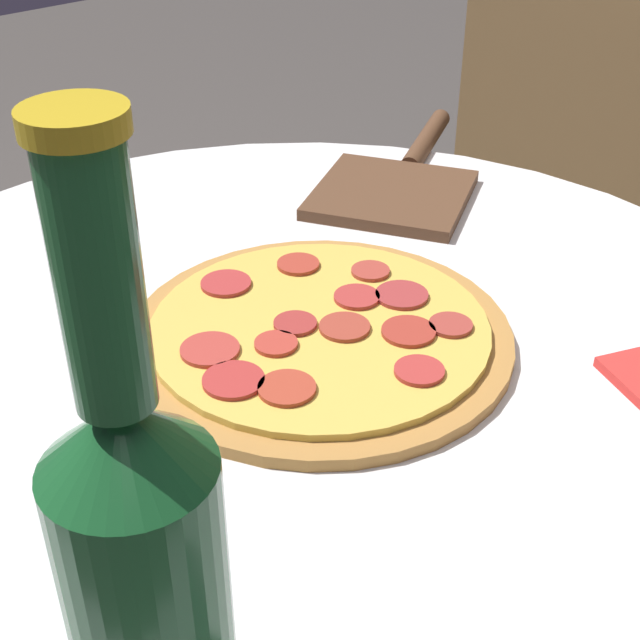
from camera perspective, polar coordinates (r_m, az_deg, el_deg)
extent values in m
cylinder|color=white|center=(0.68, -1.74, -3.11)|extent=(0.86, 0.86, 0.02)
cylinder|color=#B77F3D|center=(0.69, 0.00, -1.05)|extent=(0.30, 0.30, 0.01)
cylinder|color=#E0BC4C|center=(0.68, 0.00, -0.49)|extent=(0.26, 0.26, 0.01)
cylinder|color=#A4322D|center=(0.68, -1.60, -0.23)|extent=(0.03, 0.03, 0.00)
cylinder|color=#A73C32|center=(0.69, 8.36, -0.32)|extent=(0.03, 0.03, 0.00)
cylinder|color=#B83531|center=(0.63, 6.38, -3.25)|extent=(0.04, 0.04, 0.00)
cylinder|color=#A93528|center=(0.67, 5.69, -0.73)|extent=(0.04, 0.04, 0.00)
cylinder|color=#A73D2D|center=(0.68, 1.58, -0.46)|extent=(0.04, 0.04, 0.00)
cylinder|color=#AD3E32|center=(0.75, 3.25, 3.14)|extent=(0.03, 0.03, 0.00)
cylinder|color=#B83A2D|center=(0.66, -2.71, -1.61)|extent=(0.03, 0.03, 0.00)
cylinder|color=#B23E29|center=(0.61, -2.14, -4.38)|extent=(0.04, 0.04, 0.00)
cylinder|color=#B73B32|center=(0.66, -7.06, -1.89)|extent=(0.04, 0.04, 0.00)
cylinder|color=#AE3929|center=(0.76, -1.41, 3.59)|extent=(0.04, 0.04, 0.00)
cylinder|color=#B13532|center=(0.71, 2.37, 1.48)|extent=(0.04, 0.04, 0.00)
cylinder|color=#B3312D|center=(0.62, -5.56, -3.86)|extent=(0.04, 0.04, 0.00)
cylinder|color=#A53534|center=(0.72, 5.26, 1.60)|extent=(0.04, 0.04, 0.00)
cylinder|color=#B33332|center=(0.74, -6.04, 2.34)|extent=(0.04, 0.04, 0.00)
cylinder|color=#195628|center=(0.40, -10.75, -18.07)|extent=(0.07, 0.07, 0.17)
cone|color=#195628|center=(0.33, -12.49, -7.23)|extent=(0.07, 0.07, 0.03)
cylinder|color=#195628|center=(0.29, -13.97, 2.48)|extent=(0.03, 0.03, 0.10)
cylinder|color=gold|center=(0.27, -15.48, 12.20)|extent=(0.03, 0.03, 0.01)
cube|color=brown|center=(0.91, 4.60, 7.99)|extent=(0.20, 0.20, 0.01)
cylinder|color=brown|center=(1.05, 6.81, 11.31)|extent=(0.10, 0.15, 0.02)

